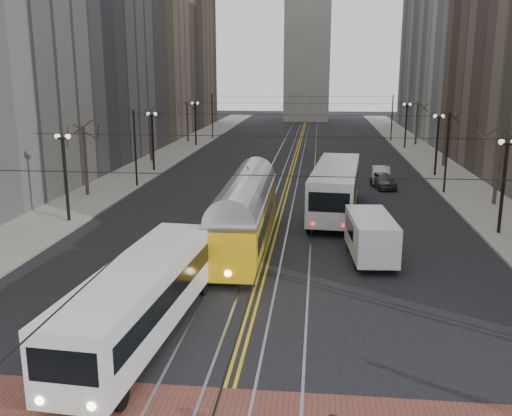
% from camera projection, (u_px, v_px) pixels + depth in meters
% --- Properties ---
extents(ground, '(260.00, 260.00, 0.00)m').
position_uv_depth(ground, '(234.00, 372.00, 18.92)').
color(ground, black).
rests_on(ground, ground).
extents(sidewalk_left, '(5.00, 140.00, 0.15)m').
position_uv_depth(sidewalk_left, '(160.00, 160.00, 63.99)').
color(sidewalk_left, gray).
rests_on(sidewalk_left, ground).
extents(sidewalk_right, '(5.00, 140.00, 0.15)m').
position_uv_depth(sidewalk_right, '(434.00, 165.00, 60.82)').
color(sidewalk_right, gray).
rests_on(sidewalk_right, ground).
extents(streetcar_rails, '(4.80, 130.00, 0.02)m').
position_uv_depth(streetcar_rails, '(294.00, 163.00, 62.42)').
color(streetcar_rails, gray).
rests_on(streetcar_rails, ground).
extents(centre_lines, '(0.42, 130.00, 0.01)m').
position_uv_depth(centre_lines, '(294.00, 163.00, 62.42)').
color(centre_lines, gold).
rests_on(centre_lines, ground).
extents(building_left_mid, '(16.00, 20.00, 34.00)m').
position_uv_depth(building_left_mid, '(63.00, 3.00, 62.13)').
color(building_left_mid, slate).
rests_on(building_left_mid, ground).
extents(building_left_far, '(16.00, 20.00, 40.00)m').
position_uv_depth(building_left_far, '(161.00, 12.00, 100.10)').
color(building_left_far, brown).
rests_on(building_left_far, ground).
extents(building_right_far, '(16.00, 20.00, 40.00)m').
position_uv_depth(building_right_far, '(460.00, 8.00, 94.71)').
color(building_right_far, slate).
rests_on(building_right_far, ground).
extents(lamp_posts, '(27.60, 57.20, 5.60)m').
position_uv_depth(lamp_posts, '(286.00, 160.00, 46.06)').
color(lamp_posts, black).
rests_on(lamp_posts, ground).
extents(street_trees, '(31.68, 53.28, 5.60)m').
position_uv_depth(street_trees, '(290.00, 149.00, 52.35)').
color(street_trees, '#382D23').
rests_on(street_trees, ground).
extents(trolley_wires, '(25.96, 120.00, 6.60)m').
position_uv_depth(trolley_wires, '(290.00, 139.00, 51.72)').
color(trolley_wires, black).
rests_on(trolley_wires, ground).
extents(transit_bus, '(3.21, 11.70, 2.89)m').
position_uv_depth(transit_bus, '(142.00, 302.00, 21.08)').
color(transit_bus, silver).
rests_on(transit_bus, ground).
extents(streetcar, '(2.74, 13.81, 3.25)m').
position_uv_depth(streetcar, '(245.00, 219.00, 32.12)').
color(streetcar, gold).
rests_on(streetcar, ground).
extents(rear_bus, '(3.97, 13.18, 3.39)m').
position_uv_depth(rear_bus, '(336.00, 190.00, 39.73)').
color(rear_bus, silver).
rests_on(rear_bus, ground).
extents(cargo_van, '(2.49, 5.55, 2.39)m').
position_uv_depth(cargo_van, '(371.00, 238.00, 29.94)').
color(cargo_van, silver).
rests_on(cargo_van, ground).
extents(sedan_grey, '(2.27, 4.23, 1.37)m').
position_uv_depth(sedan_grey, '(383.00, 180.00, 48.84)').
color(sedan_grey, '#43444B').
rests_on(sedan_grey, ground).
extents(sedan_silver, '(1.83, 4.48, 1.45)m').
position_uv_depth(sedan_silver, '(381.00, 175.00, 51.02)').
color(sedan_silver, '#AAAEB2').
rests_on(sedan_silver, ground).
extents(pedestrian_d, '(1.18, 1.39, 1.86)m').
position_uv_depth(pedestrian_d, '(83.00, 361.00, 17.73)').
color(pedestrian_d, black).
rests_on(pedestrian_d, crosswalk_band).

